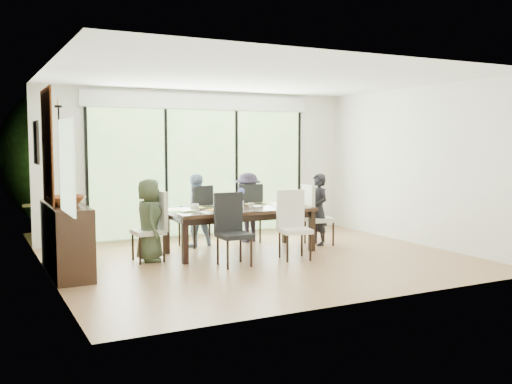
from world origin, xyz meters
name	(u,v)px	position (x,y,z in m)	size (l,w,h in m)	color
floor	(264,260)	(0.00, 0.00, -0.01)	(6.00, 5.00, 0.01)	brown
ceiling	(264,77)	(0.00, 0.00, 2.71)	(6.00, 5.00, 0.01)	white
wall_back	(201,164)	(0.00, 2.51, 1.35)	(6.00, 0.02, 2.70)	silver
wall_front	(371,180)	(0.00, -2.51, 1.35)	(6.00, 0.02, 2.70)	silver
wall_left	(49,175)	(-3.01, 0.00, 1.35)	(0.02, 5.00, 2.70)	beige
wall_right	(419,166)	(3.01, 0.00, 1.35)	(0.02, 5.00, 2.70)	white
glass_doors	(202,172)	(0.00, 2.47, 1.20)	(4.20, 0.02, 2.30)	#598C3F
blinds_header	(202,102)	(0.00, 2.46, 2.50)	(4.40, 0.06, 0.28)	white
mullion_a	(87,175)	(-2.10, 2.46, 1.20)	(0.05, 0.04, 2.30)	black
mullion_b	(166,173)	(-0.70, 2.46, 1.20)	(0.05, 0.04, 2.30)	black
mullion_c	(236,171)	(0.70, 2.46, 1.20)	(0.05, 0.04, 2.30)	black
mullion_d	(299,170)	(2.10, 2.46, 1.20)	(0.05, 0.04, 2.30)	black
side_window	(67,167)	(-2.97, -1.20, 1.50)	(0.02, 0.90, 1.00)	#8CAD7F
deck	(186,231)	(0.00, 3.40, -0.05)	(6.00, 1.80, 0.10)	#523123
rail_top	(173,199)	(0.00, 4.20, 0.55)	(6.00, 0.08, 0.06)	brown
foliage_left	(77,157)	(-1.80, 5.20, 1.44)	(3.20, 3.20, 3.20)	#14380F
foliage_mid	(167,140)	(0.40, 5.80, 1.80)	(4.00, 4.00, 4.00)	#14380F
foliage_right	(248,163)	(2.20, 5.00, 1.26)	(2.80, 2.80, 2.80)	#14380F
foliage_far	(118,148)	(-0.60, 6.50, 1.62)	(3.60, 3.60, 3.60)	#14380F
table_top	(240,210)	(-0.06, 0.69, 0.68)	(2.27, 1.04, 0.06)	black
table_apron	(240,215)	(-0.06, 0.69, 0.60)	(2.08, 0.85, 0.09)	black
table_leg_fl	(185,242)	(-1.14, 0.26, 0.33)	(0.09, 0.09, 0.65)	black
table_leg_fr	(312,231)	(1.02, 0.26, 0.33)	(0.09, 0.09, 0.65)	black
table_leg_bl	(166,233)	(-1.14, 1.12, 0.33)	(0.09, 0.09, 0.65)	black
table_leg_br	(285,224)	(1.02, 1.12, 0.33)	(0.09, 0.09, 0.65)	black
chair_left_end	(148,226)	(-1.56, 0.69, 0.52)	(0.44, 0.44, 1.04)	beige
chair_right_end	(319,215)	(1.44, 0.69, 0.52)	(0.44, 0.44, 1.04)	beige
chair_far_left	(194,215)	(-0.51, 1.54, 0.52)	(0.44, 0.44, 1.04)	black
chair_far_right	(248,212)	(0.49, 1.54, 0.52)	(0.44, 0.44, 1.04)	black
chair_near_left	(234,230)	(-0.56, -0.18, 0.52)	(0.44, 0.44, 1.04)	black
chair_near_right	(295,225)	(0.44, -0.18, 0.52)	(0.44, 0.44, 1.04)	silver
person_left_end	(149,220)	(-1.54, 0.69, 0.61)	(0.57, 0.36, 1.22)	#39452E
person_right_end	(318,209)	(1.42, 0.69, 0.61)	(0.57, 0.36, 1.22)	black
person_far_left	(195,210)	(-0.51, 1.52, 0.61)	(0.57, 0.36, 1.22)	#7F99B8
person_far_right	(248,207)	(0.49, 1.52, 0.61)	(0.57, 0.36, 1.22)	#241E2D
placemat_left	(183,211)	(-1.01, 0.69, 0.71)	(0.42, 0.30, 0.01)	#82BD43
placemat_right	(291,205)	(0.89, 0.69, 0.71)	(0.42, 0.30, 0.01)	#8EC044
placemat_far_l	(204,207)	(-0.51, 1.09, 0.71)	(0.42, 0.30, 0.01)	#9BAE3E
placemat_far_r	(259,204)	(0.49, 1.09, 0.71)	(0.42, 0.30, 0.01)	#A2C546
placemat_paper	(215,212)	(-0.61, 0.39, 0.71)	(0.42, 0.30, 0.01)	white
tablet_far_l	(211,206)	(-0.41, 1.04, 0.72)	(0.25, 0.17, 0.01)	black
tablet_far_r	(258,204)	(0.44, 1.04, 0.72)	(0.23, 0.16, 0.01)	black
papers	(280,206)	(0.64, 0.64, 0.71)	(0.28, 0.21, 0.00)	white
platter_base	(215,211)	(-0.61, 0.39, 0.73)	(0.25, 0.25, 0.02)	white
platter_snacks	(215,210)	(-0.61, 0.39, 0.74)	(0.19, 0.19, 0.01)	orange
vase	(241,204)	(-0.01, 0.74, 0.77)	(0.08, 0.08, 0.11)	silver
hyacinth_stems	(241,197)	(-0.01, 0.74, 0.88)	(0.04, 0.04, 0.15)	#337226
hyacinth_blooms	(241,191)	(-0.01, 0.74, 0.98)	(0.10, 0.10, 0.10)	#495CB7
laptop	(192,211)	(-0.91, 0.59, 0.72)	(0.31, 0.20, 0.02)	silver
cup_a	(195,207)	(-0.76, 0.84, 0.76)	(0.12, 0.12, 0.09)	white
cup_b	(251,206)	(0.09, 0.59, 0.75)	(0.09, 0.09, 0.09)	white
cup_c	(281,202)	(0.74, 0.79, 0.76)	(0.12, 0.12, 0.09)	white
book	(253,206)	(0.19, 0.74, 0.72)	(0.16, 0.21, 0.02)	white
sideboard	(66,239)	(-2.76, 0.44, 0.46)	(0.46, 1.65, 0.93)	black
bowl	(66,200)	(-2.76, 0.34, 0.99)	(0.49, 0.49, 0.12)	brown
candlestick_base	(61,200)	(-2.76, 0.79, 0.95)	(0.10, 0.10, 0.04)	black
candlestick_shaft	(60,153)	(-2.76, 0.79, 1.60)	(0.02, 0.02, 1.29)	black
candlestick_pan	(58,106)	(-2.76, 0.79, 2.24)	(0.10, 0.10, 0.03)	black
candle	(58,102)	(-2.76, 0.79, 2.30)	(0.04, 0.04, 0.10)	silver
tapestry	(47,146)	(-2.97, 0.40, 1.70)	(0.02, 1.00, 1.50)	maroon
art_frame	(36,143)	(-2.97, 1.70, 1.75)	(0.03, 0.55, 0.65)	black
art_canvas	(37,143)	(-2.95, 1.70, 1.75)	(0.01, 0.45, 0.55)	#1A5455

